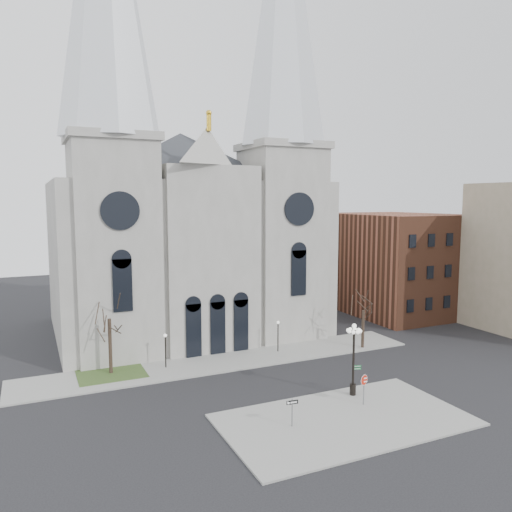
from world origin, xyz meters
name	(u,v)px	position (x,y,z in m)	size (l,w,h in m)	color
ground	(277,402)	(0.00, 0.00, 0.00)	(160.00, 160.00, 0.00)	black
sidewalk_near	(345,420)	(3.00, -5.00, 0.07)	(18.00, 10.00, 0.14)	gray
sidewalk_far	(226,361)	(0.00, 11.00, 0.07)	(40.00, 6.00, 0.14)	gray
grass_patch	(111,374)	(-11.00, 12.00, 0.09)	(6.00, 5.00, 0.18)	#32491F
cathedral	(189,178)	(0.00, 22.86, 18.48)	(33.00, 26.66, 54.00)	gray
bg_building_brick	(394,263)	(30.00, 22.00, 7.00)	(14.00, 18.00, 14.00)	brown
tree_left	(109,315)	(-11.00, 12.00, 5.58)	(3.20, 3.20, 7.50)	black
tree_right	(363,308)	(15.00, 9.00, 4.47)	(3.20, 3.20, 6.00)	black
ped_lamp_left	(165,345)	(-6.00, 11.50, 2.33)	(0.32, 0.32, 3.26)	black
ped_lamp_right	(278,331)	(6.00, 11.50, 2.33)	(0.32, 0.32, 3.26)	black
stop_sign	(364,383)	(5.82, -3.47, 1.88)	(0.88, 0.11, 2.44)	slate
globe_lamp	(354,350)	(6.22, -1.50, 3.88)	(1.34, 1.34, 5.96)	black
one_way_sign	(292,408)	(-1.05, -4.42, 1.51)	(0.88, 0.13, 2.01)	slate
street_name_sign	(354,376)	(6.63, -1.00, 1.52)	(0.73, 0.28, 2.35)	slate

